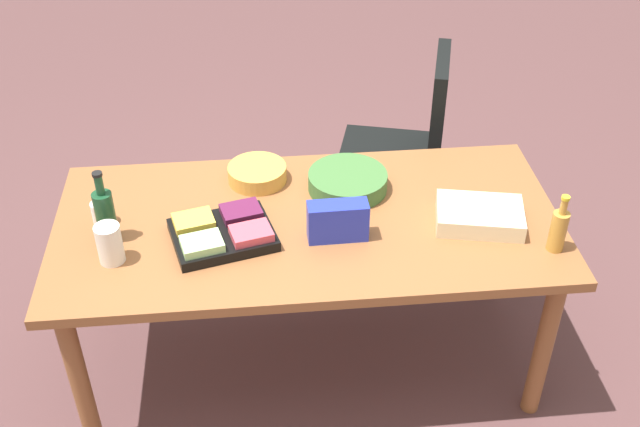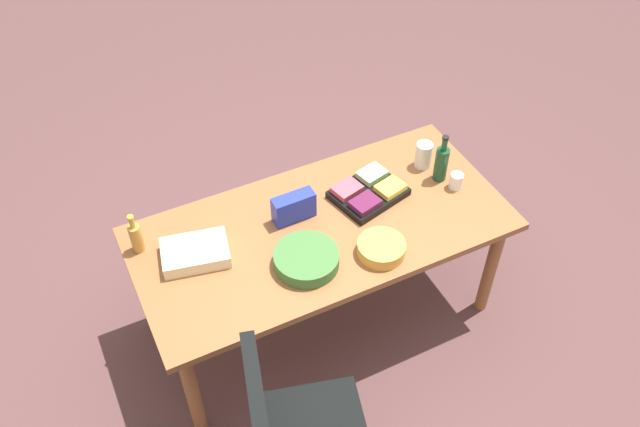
{
  "view_description": "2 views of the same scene",
  "coord_description": "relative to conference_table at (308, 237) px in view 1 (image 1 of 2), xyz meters",
  "views": [
    {
      "loc": [
        -0.18,
        -2.32,
        2.5
      ],
      "look_at": [
        0.05,
        -0.0,
        0.78
      ],
      "focal_mm": 43.17,
      "sensor_mm": 36.0,
      "label": 1
    },
    {
      "loc": [
        1.05,
        2.09,
        3.24
      ],
      "look_at": [
        0.01,
        -0.0,
        0.84
      ],
      "focal_mm": 37.82,
      "sensor_mm": 36.0,
      "label": 2
    }
  ],
  "objects": [
    {
      "name": "ground_plane",
      "position": [
        0.0,
        0.0,
        -0.66
      ],
      "size": [
        10.0,
        10.0,
        0.0
      ],
      "primitive_type": "plane",
      "color": "brown"
    },
    {
      "name": "paper_cup",
      "position": [
        -0.77,
        0.06,
        0.13
      ],
      "size": [
        0.09,
        0.09,
        0.09
      ],
      "primitive_type": "cylinder",
      "rotation": [
        0.0,
        0.0,
        -0.29
      ],
      "color": "white",
      "rests_on": "conference_table"
    },
    {
      "name": "mayo_jar",
      "position": [
        -0.71,
        -0.17,
        0.16
      ],
      "size": [
        0.1,
        0.1,
        0.15
      ],
      "primitive_type": "cylinder",
      "rotation": [
        0.0,
        0.0,
        0.11
      ],
      "color": "white",
      "rests_on": "conference_table"
    },
    {
      "name": "sheet_cake",
      "position": [
        0.64,
        -0.08,
        0.12
      ],
      "size": [
        0.36,
        0.28,
        0.07
      ],
      "primitive_type": "cube",
      "rotation": [
        0.0,
        0.0,
        -0.21
      ],
      "color": "beige",
      "rests_on": "conference_table"
    },
    {
      "name": "fruit_platter",
      "position": [
        -0.32,
        -0.09,
        0.11
      ],
      "size": [
        0.42,
        0.36,
        0.07
      ],
      "color": "black",
      "rests_on": "conference_table"
    },
    {
      "name": "salad_bowl",
      "position": [
        0.18,
        0.19,
        0.12
      ],
      "size": [
        0.37,
        0.37,
        0.07
      ],
      "primitive_type": "cylinder",
      "rotation": [
        0.0,
        0.0,
        0.2
      ],
      "color": "#3E6E35",
      "rests_on": "conference_table"
    },
    {
      "name": "office_chair",
      "position": [
        0.53,
        0.85,
        -0.28
      ],
      "size": [
        0.59,
        0.59,
        1.0
      ],
      "color": "gray",
      "rests_on": "ground"
    },
    {
      "name": "dressing_bottle",
      "position": [
        0.87,
        -0.26,
        0.17
      ],
      "size": [
        0.08,
        0.08,
        0.23
      ],
      "color": "#C18B36",
      "rests_on": "conference_table"
    },
    {
      "name": "chip_bowl",
      "position": [
        -0.18,
        0.29,
        0.11
      ],
      "size": [
        0.25,
        0.25,
        0.07
      ],
      "primitive_type": "cylinder",
      "rotation": [
        0.0,
        0.0,
        -0.07
      ],
      "color": "gold",
      "rests_on": "conference_table"
    },
    {
      "name": "chip_bag_blue",
      "position": [
        0.1,
        -0.12,
        0.16
      ],
      "size": [
        0.22,
        0.08,
        0.15
      ],
      "primitive_type": "cube",
      "rotation": [
        0.0,
        0.0,
        0.02
      ],
      "color": "#2434B8",
      "rests_on": "conference_table"
    },
    {
      "name": "wine_bottle",
      "position": [
        -0.73,
        -0.04,
        0.19
      ],
      "size": [
        0.09,
        0.09,
        0.29
      ],
      "color": "#184528",
      "rests_on": "conference_table"
    },
    {
      "name": "conference_table",
      "position": [
        0.0,
        0.0,
        0.0
      ],
      "size": [
        1.92,
        0.91,
        0.75
      ],
      "color": "brown",
      "rests_on": "ground"
    }
  ]
}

